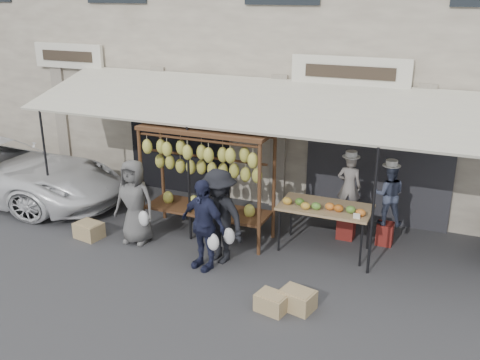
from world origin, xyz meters
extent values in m
plane|color=#2D2D30|center=(0.00, 0.00, 0.00)|extent=(90.00, 90.00, 0.00)
cube|color=beige|center=(0.00, 6.50, 3.50)|extent=(24.00, 6.00, 7.00)
cube|color=#232328|center=(2.20, 3.46, 1.25)|extent=(3.00, 0.10, 2.50)
cube|color=black|center=(-2.50, 3.46, 1.25)|extent=(2.60, 0.10, 2.50)
cube|color=silver|center=(1.50, 3.40, 3.15)|extent=(2.40, 0.10, 0.60)
cube|color=silver|center=(-5.50, 3.40, 3.15)|extent=(2.00, 0.10, 0.60)
cube|color=#BEB6A7|center=(0.00, 2.30, 2.60)|extent=(10.00, 2.34, 0.63)
cylinder|color=black|center=(-4.50, 1.15, 1.15)|extent=(0.05, 0.05, 2.30)
cylinder|color=black|center=(-1.00, 1.15, 1.15)|extent=(0.05, 0.05, 2.30)
cylinder|color=black|center=(2.50, 1.15, 1.15)|extent=(0.05, 0.05, 2.30)
cylinder|color=#512E1A|center=(-2.01, 1.05, 1.10)|extent=(0.07, 0.07, 2.20)
cylinder|color=#512E1A|center=(0.49, 1.05, 1.10)|extent=(0.07, 0.07, 2.20)
cylinder|color=#512E1A|center=(-2.01, 1.85, 1.10)|extent=(0.07, 0.07, 2.20)
cylinder|color=#512E1A|center=(0.49, 1.85, 1.10)|extent=(0.07, 0.07, 2.20)
cube|color=#512E1A|center=(-0.76, 1.45, 2.20)|extent=(2.60, 0.90, 0.07)
cylinder|color=#512E1A|center=(-0.76, 1.10, 2.08)|extent=(2.50, 0.05, 0.05)
cylinder|color=#512E1A|center=(-0.76, 1.80, 2.08)|extent=(2.50, 0.05, 0.05)
cylinder|color=#512E1A|center=(-0.76, 1.45, 1.65)|extent=(2.50, 0.05, 0.05)
cube|color=#512E1A|center=(-0.76, 1.45, 0.55)|extent=(2.50, 0.80, 0.05)
ellipsoid|color=#DEDA57|center=(-1.86, 1.10, 1.83)|extent=(0.20, 0.18, 0.30)
ellipsoid|color=#DEDA57|center=(-1.64, 1.25, 1.82)|extent=(0.20, 0.18, 0.30)
ellipsoid|color=#DEDA57|center=(-1.42, 1.10, 1.83)|extent=(0.20, 0.18, 0.30)
ellipsoid|color=#DEDA57|center=(-1.20, 1.25, 1.85)|extent=(0.20, 0.18, 0.30)
ellipsoid|color=#DEDA57|center=(-0.98, 1.10, 1.82)|extent=(0.20, 0.18, 0.30)
ellipsoid|color=#DEDA57|center=(-0.76, 1.25, 1.80)|extent=(0.20, 0.18, 0.30)
ellipsoid|color=#DEDA57|center=(-0.54, 1.10, 1.81)|extent=(0.20, 0.18, 0.30)
ellipsoid|color=#DEDA57|center=(-0.32, 1.25, 1.81)|extent=(0.20, 0.18, 0.30)
ellipsoid|color=#DEDA57|center=(-0.10, 1.10, 1.86)|extent=(0.20, 0.18, 0.30)
ellipsoid|color=#DEDA57|center=(0.12, 1.25, 1.86)|extent=(0.20, 0.18, 0.30)
ellipsoid|color=#DEDA57|center=(0.34, 1.10, 1.82)|extent=(0.20, 0.18, 0.30)
ellipsoid|color=#DEDA57|center=(-1.81, 1.45, 1.44)|extent=(0.20, 0.18, 0.30)
ellipsoid|color=#DEDA57|center=(-1.58, 1.45, 1.44)|extent=(0.20, 0.18, 0.30)
ellipsoid|color=#DEDA57|center=(-1.35, 1.45, 1.39)|extent=(0.20, 0.18, 0.30)
ellipsoid|color=#DEDA57|center=(-1.11, 1.45, 1.40)|extent=(0.20, 0.18, 0.30)
ellipsoid|color=#DEDA57|center=(-0.88, 1.45, 1.43)|extent=(0.20, 0.18, 0.30)
ellipsoid|color=#DEDA57|center=(-0.65, 1.45, 1.42)|extent=(0.20, 0.18, 0.30)
ellipsoid|color=#DEDA57|center=(-0.41, 1.45, 1.43)|extent=(0.20, 0.18, 0.30)
ellipsoid|color=#DEDA57|center=(-0.18, 1.45, 1.45)|extent=(0.20, 0.18, 0.30)
ellipsoid|color=#DEDA57|center=(0.05, 1.45, 1.40)|extent=(0.20, 0.18, 0.30)
ellipsoid|color=#DEDA57|center=(0.29, 1.45, 1.41)|extent=(0.20, 0.18, 0.30)
cube|color=#A48459|center=(1.55, 1.72, 0.88)|extent=(1.70, 0.90, 0.05)
cylinder|color=black|center=(0.78, 1.35, 0.42)|extent=(0.04, 0.04, 0.85)
cylinder|color=black|center=(2.32, 1.35, 0.42)|extent=(0.04, 0.04, 0.85)
cylinder|color=black|center=(0.78, 2.09, 0.42)|extent=(0.04, 0.04, 0.85)
cylinder|color=black|center=(2.32, 2.09, 0.42)|extent=(0.04, 0.04, 0.85)
ellipsoid|color=gold|center=(0.87, 1.53, 0.97)|extent=(0.18, 0.14, 0.14)
ellipsoid|color=#477226|center=(1.10, 1.58, 0.97)|extent=(0.18, 0.14, 0.14)
ellipsoid|color=gold|center=(1.25, 1.42, 0.97)|extent=(0.18, 0.14, 0.14)
ellipsoid|color=#598C33|center=(1.43, 1.49, 0.97)|extent=(0.18, 0.14, 0.14)
ellipsoid|color=orange|center=(1.67, 1.58, 0.97)|extent=(0.18, 0.14, 0.14)
ellipsoid|color=#B25919|center=(1.83, 1.55, 0.97)|extent=(0.18, 0.14, 0.14)
ellipsoid|color=#598C33|center=(2.05, 1.57, 0.97)|extent=(0.18, 0.14, 0.14)
ellipsoid|color=orange|center=(2.24, 1.50, 0.97)|extent=(0.18, 0.14, 0.14)
imported|color=gray|center=(1.83, 2.42, 1.10)|extent=(0.48, 0.33, 1.27)
imported|color=#3A4259|center=(2.59, 2.44, 1.04)|extent=(0.66, 0.56, 1.21)
imported|color=#545353|center=(-1.92, 0.64, 0.84)|extent=(0.85, 0.58, 1.68)
imported|color=#1F233E|center=(-0.25, 0.24, 0.83)|extent=(1.05, 0.66, 1.66)
imported|color=black|center=(-0.10, 0.57, 0.88)|extent=(1.29, 1.00, 1.76)
cube|color=maroon|center=(1.83, 2.42, 0.23)|extent=(0.36, 0.36, 0.46)
cube|color=maroon|center=(2.59, 2.44, 0.22)|extent=(0.39, 0.39, 0.43)
cube|color=tan|center=(1.35, -0.60, 0.14)|extent=(0.53, 0.44, 0.28)
cube|color=tan|center=(1.69, -0.39, 0.15)|extent=(0.59, 0.50, 0.31)
cube|color=tan|center=(-2.90, 0.41, 0.16)|extent=(0.58, 0.48, 0.31)
camera|label=1|loc=(3.67, -7.35, 4.70)|focal=40.00mm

